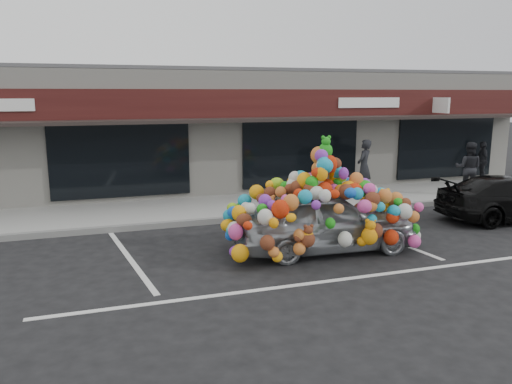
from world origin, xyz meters
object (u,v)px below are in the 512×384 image
object	(u,v)px
pedestrian_a	(364,166)
pedestrian_c	(482,161)
toy_car	(324,213)
pedestrian_b	(468,168)

from	to	relation	value
pedestrian_a	pedestrian_c	distance (m)	5.54
toy_car	pedestrian_a	world-z (taller)	toy_car
pedestrian_a	pedestrian_c	world-z (taller)	pedestrian_a
pedestrian_b	pedestrian_c	bearing A→B (deg)	-97.10
toy_car	pedestrian_a	bearing A→B (deg)	-35.00
toy_car	pedestrian_c	xyz separation A→B (m)	(9.35, 5.55, 0.06)
pedestrian_c	pedestrian_a	bearing A→B (deg)	-60.33
pedestrian_b	pedestrian_c	size ratio (longest dim) A/B	1.14
pedestrian_b	pedestrian_c	xyz separation A→B (m)	(2.24, 1.84, -0.10)
pedestrian_a	pedestrian_b	distance (m)	3.47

